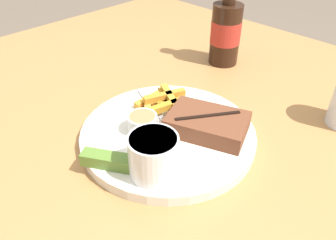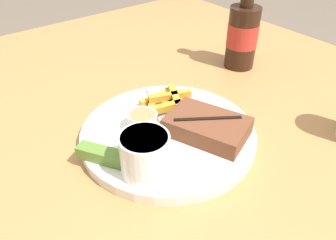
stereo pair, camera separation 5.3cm
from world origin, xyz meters
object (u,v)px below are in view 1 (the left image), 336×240
fork_utensil (152,106)px  beer_bottle (226,30)px  dinner_plate (168,134)px  dipping_sauce_cup (143,123)px  coleslaw_cup (153,154)px  steak_portion (207,123)px  pickle_spear (111,162)px

fork_utensil → beer_bottle: bearing=120.2°
dinner_plate → dipping_sauce_cup: (-0.03, -0.03, 0.03)m
coleslaw_cup → dipping_sauce_cup: size_ratio=1.44×
steak_portion → fork_utensil: bearing=-172.7°
dipping_sauce_cup → pickle_spear: dipping_sauce_cup is taller
dinner_plate → steak_portion: bearing=42.4°
steak_portion → beer_bottle: bearing=121.8°
dinner_plate → steak_portion: steak_portion is taller
pickle_spear → fork_utensil: (-0.07, 0.15, -0.01)m
coleslaw_cup → pickle_spear: 0.07m
coleslaw_cup → fork_utensil: coleslaw_cup is taller
dinner_plate → fork_utensil: bearing=158.2°
steak_portion → fork_utensil: size_ratio=1.15×
fork_utensil → beer_bottle: 0.28m
dinner_plate → steak_portion: size_ratio=1.96×
pickle_spear → beer_bottle: bearing=105.3°
fork_utensil → dinner_plate: bearing=-0.0°
pickle_spear → fork_utensil: size_ratio=0.63×
steak_portion → pickle_spear: size_ratio=1.82×
fork_utensil → steak_portion: bearing=29.1°
coleslaw_cup → fork_utensil: (-0.13, 0.11, -0.03)m
dipping_sauce_cup → pickle_spear: 0.09m
beer_bottle → fork_utensil: bearing=-81.6°
dipping_sauce_cup → fork_utensil: 0.07m
dipping_sauce_cup → fork_utensil: size_ratio=0.38×
steak_portion → beer_bottle: beer_bottle is taller
coleslaw_cup → pickle_spear: (-0.05, -0.04, -0.02)m
dinner_plate → pickle_spear: pickle_spear is taller
dinner_plate → dipping_sauce_cup: bearing=-132.2°
dinner_plate → beer_bottle: size_ratio=1.31×
pickle_spear → fork_utensil: 0.17m
pickle_spear → fork_utensil: pickle_spear is taller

